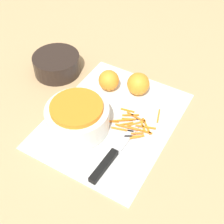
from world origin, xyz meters
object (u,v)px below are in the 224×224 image
at_px(bowl_dark, 57,64).
at_px(orange_right, 138,84).
at_px(bowl_speckled, 78,117).
at_px(orange_left, 109,80).
at_px(knife, 110,158).

height_order(bowl_dark, orange_right, orange_right).
distance_m(bowl_dark, orange_right, 0.29).
bearing_deg(bowl_speckled, bowl_dark, 49.65).
xyz_separation_m(bowl_dark, orange_left, (0.01, -0.20, 0.01)).
bearing_deg(knife, orange_left, 33.35).
bearing_deg(orange_right, knife, -168.56).
xyz_separation_m(bowl_dark, orange_right, (0.04, -0.29, 0.01)).
distance_m(knife, orange_left, 0.28).
height_order(bowl_speckled, orange_left, bowl_speckled).
xyz_separation_m(knife, orange_left, (0.24, 0.15, 0.03)).
xyz_separation_m(orange_left, orange_right, (0.03, -0.09, 0.00)).
distance_m(knife, orange_right, 0.28).
xyz_separation_m(bowl_speckled, orange_left, (0.19, 0.01, -0.01)).
height_order(bowl_speckled, bowl_dark, bowl_speckled).
bearing_deg(orange_left, bowl_dark, 92.72).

